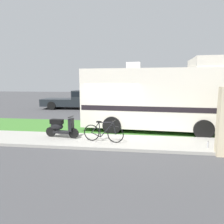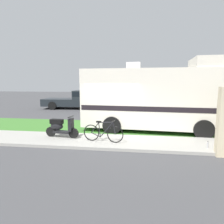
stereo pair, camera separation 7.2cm
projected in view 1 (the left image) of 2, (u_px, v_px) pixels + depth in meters
name	position (u px, v px, depth m)	size (l,w,h in m)	color
ground_plane	(110.00, 135.00, 9.70)	(80.00, 80.00, 0.00)	#424244
sidewalk	(107.00, 141.00, 8.52)	(24.00, 2.00, 0.12)	#9E9B93
grass_strip	(114.00, 128.00, 11.17)	(24.00, 3.40, 0.08)	#3D752D
motorhome_rv	(156.00, 97.00, 10.42)	(7.30, 3.05, 3.69)	silver
scooter	(61.00, 127.00, 8.89)	(1.56, 0.52, 0.97)	black
bicycle	(103.00, 133.00, 8.24)	(1.70, 0.52, 0.90)	black
pickup_truck_near	(177.00, 103.00, 15.03)	(5.06, 2.23, 1.84)	#B7B29E
pickup_truck_far	(78.00, 99.00, 19.26)	(5.54, 2.48, 1.74)	#1E2328
bottle_green	(208.00, 145.00, 7.52)	(0.07, 0.07, 0.26)	#B2B2B7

